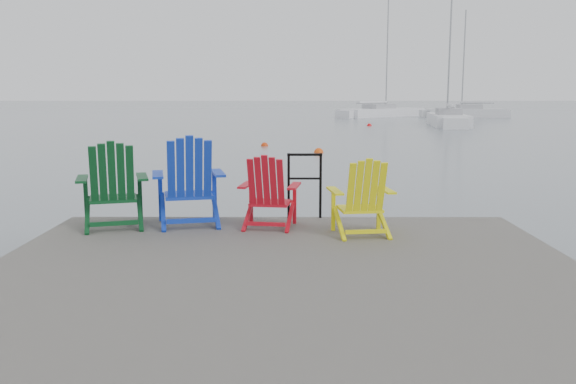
{
  "coord_description": "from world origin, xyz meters",
  "views": [
    {
      "loc": [
        0.05,
        -5.85,
        2.2
      ],
      "look_at": [
        0.02,
        2.52,
        0.85
      ],
      "focal_mm": 38.0,
      "sensor_mm": 36.0,
      "label": 1
    }
  ],
  "objects_px": {
    "handrail": "(305,179)",
    "sailboat_far": "(465,114)",
    "buoy_a": "(265,146)",
    "buoy_d": "(436,125)",
    "buoy_c": "(369,126)",
    "sailboat_mid": "(382,113)",
    "sailboat_near": "(448,120)",
    "buoy_b": "(319,153)",
    "chair_green": "(113,185)",
    "chair_red": "(269,192)",
    "chair_yellow": "(362,197)",
    "chair_blue": "(189,181)"
  },
  "relations": [
    {
      "from": "handrail",
      "to": "buoy_a",
      "type": "xyz_separation_m",
      "value": [
        -1.29,
        17.79,
        -1.04
      ]
    },
    {
      "from": "buoy_b",
      "to": "chair_green",
      "type": "bearing_deg",
      "value": -102.23
    },
    {
      "from": "handrail",
      "to": "chair_green",
      "type": "bearing_deg",
      "value": -165.03
    },
    {
      "from": "buoy_b",
      "to": "buoy_d",
      "type": "xyz_separation_m",
      "value": [
        9.59,
        21.68,
        0.0
      ]
    },
    {
      "from": "sailboat_far",
      "to": "buoy_d",
      "type": "relative_size",
      "value": 25.58
    },
    {
      "from": "buoy_b",
      "to": "buoy_c",
      "type": "xyz_separation_m",
      "value": [
        4.49,
        19.89,
        0.0
      ]
    },
    {
      "from": "handrail",
      "to": "sailboat_far",
      "type": "xyz_separation_m",
      "value": [
        16.72,
        50.8,
        -0.69
      ]
    },
    {
      "from": "sailboat_near",
      "to": "buoy_c",
      "type": "height_order",
      "value": "sailboat_near"
    },
    {
      "from": "chair_blue",
      "to": "chair_green",
      "type": "bearing_deg",
      "value": 176.96
    },
    {
      "from": "handrail",
      "to": "chair_blue",
      "type": "relative_size",
      "value": 0.78
    },
    {
      "from": "sailboat_near",
      "to": "sailboat_mid",
      "type": "height_order",
      "value": "sailboat_mid"
    },
    {
      "from": "sailboat_mid",
      "to": "sailboat_near",
      "type": "bearing_deg",
      "value": -35.0
    },
    {
      "from": "sailboat_far",
      "to": "buoy_b",
      "type": "height_order",
      "value": "sailboat_far"
    },
    {
      "from": "buoy_a",
      "to": "chair_green",
      "type": "bearing_deg",
      "value": -93.62
    },
    {
      "from": "sailboat_near",
      "to": "buoy_c",
      "type": "relative_size",
      "value": 35.43
    },
    {
      "from": "buoy_b",
      "to": "chair_red",
      "type": "bearing_deg",
      "value": -95.06
    },
    {
      "from": "handrail",
      "to": "sailboat_near",
      "type": "relative_size",
      "value": 0.08
    },
    {
      "from": "sailboat_far",
      "to": "buoy_c",
      "type": "bearing_deg",
      "value": 143.09
    },
    {
      "from": "chair_blue",
      "to": "chair_red",
      "type": "height_order",
      "value": "chair_blue"
    },
    {
      "from": "buoy_c",
      "to": "buoy_d",
      "type": "distance_m",
      "value": 5.4
    },
    {
      "from": "sailboat_mid",
      "to": "buoy_d",
      "type": "height_order",
      "value": "sailboat_mid"
    },
    {
      "from": "chair_green",
      "to": "sailboat_mid",
      "type": "bearing_deg",
      "value": 61.91
    },
    {
      "from": "chair_blue",
      "to": "buoy_a",
      "type": "xyz_separation_m",
      "value": [
        0.22,
        18.29,
        -1.08
      ]
    },
    {
      "from": "chair_green",
      "to": "sailboat_mid",
      "type": "height_order",
      "value": "sailboat_mid"
    },
    {
      "from": "chair_yellow",
      "to": "buoy_a",
      "type": "relative_size",
      "value": 2.97
    },
    {
      "from": "buoy_a",
      "to": "sailboat_far",
      "type": "bearing_deg",
      "value": 61.38
    },
    {
      "from": "handrail",
      "to": "sailboat_far",
      "type": "distance_m",
      "value": 53.48
    },
    {
      "from": "sailboat_mid",
      "to": "buoy_a",
      "type": "height_order",
      "value": "sailboat_mid"
    },
    {
      "from": "chair_green",
      "to": "sailboat_far",
      "type": "height_order",
      "value": "sailboat_far"
    },
    {
      "from": "buoy_a",
      "to": "buoy_c",
      "type": "height_order",
      "value": "buoy_c"
    },
    {
      "from": "chair_red",
      "to": "sailboat_near",
      "type": "height_order",
      "value": "sailboat_near"
    },
    {
      "from": "chair_red",
      "to": "buoy_b",
      "type": "bearing_deg",
      "value": 93.14
    },
    {
      "from": "handrail",
      "to": "buoy_a",
      "type": "distance_m",
      "value": 17.87
    },
    {
      "from": "chair_red",
      "to": "sailboat_mid",
      "type": "bearing_deg",
      "value": 88.15
    },
    {
      "from": "sailboat_mid",
      "to": "buoy_b",
      "type": "xyz_separation_m",
      "value": [
        -8.03,
        -37.59,
        -0.35
      ]
    },
    {
      "from": "chair_yellow",
      "to": "buoy_d",
      "type": "bearing_deg",
      "value": 68.0
    },
    {
      "from": "handrail",
      "to": "buoy_c",
      "type": "height_order",
      "value": "handrail"
    },
    {
      "from": "sailboat_mid",
      "to": "chair_blue",
      "type": "bearing_deg",
      "value": -52.91
    },
    {
      "from": "chair_red",
      "to": "buoy_c",
      "type": "xyz_separation_m",
      "value": [
        5.86,
        35.35,
        -0.97
      ]
    },
    {
      "from": "buoy_a",
      "to": "buoy_b",
      "type": "bearing_deg",
      "value": -53.76
    },
    {
      "from": "buoy_b",
      "to": "buoy_d",
      "type": "relative_size",
      "value": 0.89
    },
    {
      "from": "buoy_a",
      "to": "buoy_b",
      "type": "distance_m",
      "value": 3.7
    },
    {
      "from": "handrail",
      "to": "buoy_c",
      "type": "relative_size",
      "value": 2.66
    },
    {
      "from": "sailboat_mid",
      "to": "buoy_c",
      "type": "bearing_deg",
      "value": -53.05
    },
    {
      "from": "sailboat_mid",
      "to": "sailboat_far",
      "type": "relative_size",
      "value": 1.34
    },
    {
      "from": "handrail",
      "to": "buoy_d",
      "type": "height_order",
      "value": "handrail"
    },
    {
      "from": "buoy_b",
      "to": "chair_yellow",
      "type": "bearing_deg",
      "value": -90.8
    },
    {
      "from": "chair_red",
      "to": "buoy_a",
      "type": "xyz_separation_m",
      "value": [
        -0.82,
        18.43,
        -0.97
      ]
    },
    {
      "from": "chair_green",
      "to": "buoy_a",
      "type": "relative_size",
      "value": 3.5
    },
    {
      "from": "buoy_a",
      "to": "sailboat_mid",
      "type": "bearing_deg",
      "value": 73.55
    }
  ]
}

